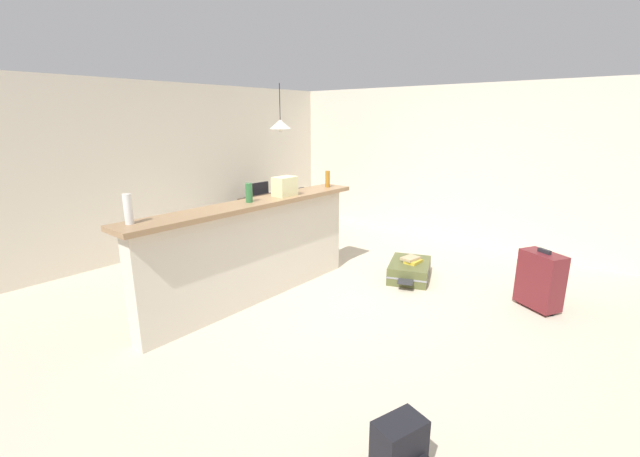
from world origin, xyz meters
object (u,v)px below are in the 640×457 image
Objects in this scene: bottle_white at (128,209)px; suitcase_upright_maroon at (540,280)px; dining_chair_far_side at (256,206)px; book_stack at (412,260)px; grocery_bag at (285,186)px; pendant_lamp at (280,124)px; suitcase_flat_olive at (409,270)px; backpack_black at (400,456)px; dining_table at (280,203)px; bottle_green at (249,193)px; bottle_amber at (328,179)px; dining_chair_near_partition at (301,216)px.

suitcase_upright_maroon is (3.11, -2.56, -0.93)m from bottle_white.
bottle_white is 0.28× the size of dining_chair_far_side.
bottle_white reaches higher than book_stack.
dining_chair_far_side is 3.10m from book_stack.
grocery_bag reaches higher than dining_chair_far_side.
pendant_lamp reaches higher than bottle_white.
suitcase_flat_olive is 3.19m from backpack_black.
dining_table is 1.53× the size of pendant_lamp.
dining_chair_far_side is 5.41m from backpack_black.
bottle_green is 2.24m from book_stack.
bottle_amber is 2.70m from suitcase_upright_maroon.
dining_chair_far_side is (-0.01, 0.58, -0.13)m from dining_table.
bottle_green is 0.49× the size of backpack_black.
dining_chair_far_side is at bearing 32.38° from bottle_white.
backpack_black is (-2.95, -4.52, -0.31)m from dining_chair_far_side.
dining_table is at bearing 74.26° from pendant_lamp.
suitcase_flat_olive is (2.99, -1.09, -1.15)m from bottle_white.
bottle_amber is at bearing 112.93° from book_stack.
bottle_green reaches higher than suitcase_upright_maroon.
suitcase_flat_olive is at bearing -30.65° from bottle_green.
dining_chair_near_partition is 4.50m from backpack_black.
backpack_black is at bearing -86.41° from bottle_white.
dining_chair_near_partition reaches higher than suitcase_upright_maroon.
bottle_white is 1.23× the size of bottle_amber.
bottle_green is at bearing 126.44° from suitcase_upright_maroon.
dining_table is at bearing 24.02° from bottle_white.
book_stack is at bearing -92.29° from dining_chair_far_side.
grocery_bag is 0.62× the size of backpack_black.
grocery_bag is 1.77m from dining_chair_near_partition.
bottle_green reaches higher than book_stack.
dining_table is 4.52× the size of book_stack.
book_stack reaches higher than suitcase_flat_olive.
book_stack is (-0.12, -3.08, -0.26)m from dining_chair_far_side.
backpack_black is (-2.95, 0.01, -0.13)m from suitcase_upright_maroon.
dining_chair_near_partition is at bearing 15.89° from bottle_white.
dining_chair_near_partition reaches higher than backpack_black.
bottle_white is 0.28× the size of dining_chair_near_partition.
bottle_white is 3.27m from dining_chair_near_partition.
dining_chair_far_side is at bearing 74.81° from bottle_amber.
suitcase_flat_olive is (1.22, -0.99, -1.13)m from grocery_bag.
bottle_green is 0.97× the size of bottle_amber.
pendant_lamp reaches higher than dining_table.
dining_chair_near_partition is at bearing -94.95° from pendant_lamp.
suitcase_upright_maroon is (0.12, -1.48, 0.22)m from suitcase_flat_olive.
bottle_white reaches higher than bottle_amber.
backpack_black reaches higher than book_stack.
grocery_bag reaches higher than dining_table.
bottle_white is 4.13m from suitcase_upright_maroon.
bottle_white is at bearing 159.63° from book_stack.
bottle_white reaches higher than dining_table.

